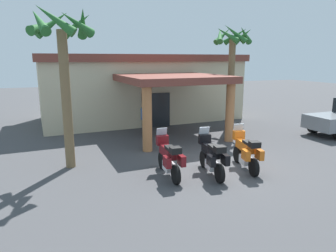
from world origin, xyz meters
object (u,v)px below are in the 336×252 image
motel_building (141,87)px  palm_tree_near_portico (232,54)px  motorcycle_black (212,156)px  motorcycle_maroon (169,158)px  palm_tree_roadside (63,50)px  pedestrian (144,117)px  motorcycle_orange (246,152)px

motel_building → palm_tree_near_portico: 6.66m
motorcycle_black → palm_tree_near_portico: 8.98m
motorcycle_maroon → motorcycle_black: 1.56m
motel_building → motorcycle_black: size_ratio=6.20×
palm_tree_near_portico → palm_tree_roadside: palm_tree_near_portico is taller
motorcycle_maroon → palm_tree_roadside: size_ratio=0.37×
motorcycle_maroon → palm_tree_near_portico: size_ratio=0.36×
pedestrian → palm_tree_roadside: bearing=-129.1°
palm_tree_near_portico → palm_tree_roadside: size_ratio=1.02×
pedestrian → palm_tree_roadside: 6.63m
pedestrian → palm_tree_near_portico: size_ratio=0.29×
motorcycle_orange → pedestrian: size_ratio=1.23×
motorcycle_orange → palm_tree_roadside: palm_tree_roadside is taller
pedestrian → palm_tree_roadside: palm_tree_roadside is taller
pedestrian → motorcycle_black: bearing=-77.1°
motel_building → palm_tree_near_portico: size_ratio=2.24×
motel_building → motorcycle_maroon: motel_building is taller
pedestrian → palm_tree_near_portico: 6.39m
motorcycle_orange → palm_tree_near_portico: bearing=-15.2°
motorcycle_maroon → palm_tree_roadside: palm_tree_roadside is taller
motorcycle_maroon → motorcycle_black: size_ratio=1.00×
palm_tree_roadside → motel_building: bearing=57.9°
pedestrian → palm_tree_near_portico: bearing=7.7°
motorcycle_black → palm_tree_near_portico: bearing=-28.7°
motorcycle_orange → palm_tree_roadside: 7.75m
motorcycle_black → pedestrian: bearing=12.6°
motel_building → motorcycle_black: 11.38m
motel_building → motorcycle_black: motel_building is taller
motorcycle_black → motorcycle_orange: same height
motorcycle_orange → motorcycle_maroon: bearing=95.0°
motorcycle_orange → palm_tree_roadside: size_ratio=0.36×
motel_building → motorcycle_maroon: 11.15m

